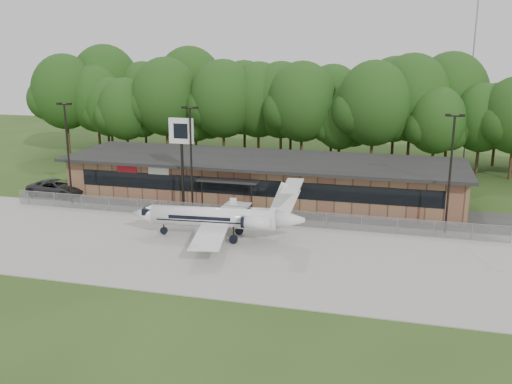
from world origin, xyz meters
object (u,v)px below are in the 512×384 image
(suv, at_px, (57,188))
(pole_sign, at_px, (181,141))
(terminal, at_px, (263,177))
(business_jet, at_px, (220,218))

(suv, relative_size, pole_sign, 0.69)
(terminal, distance_m, pole_sign, 10.49)
(business_jet, distance_m, pole_sign, 10.23)
(terminal, height_order, business_jet, business_jet)
(business_jet, distance_m, suv, 22.98)
(terminal, height_order, pole_sign, pole_sign)
(business_jet, height_order, pole_sign, pole_sign)
(terminal, xyz_separation_m, business_jet, (-0.11, -13.71, -0.38))
(pole_sign, bearing_deg, business_jet, -47.29)
(suv, xyz_separation_m, pole_sign, (15.31, -2.19, 6.07))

